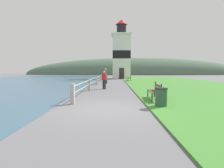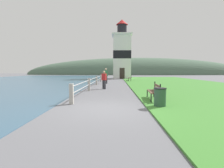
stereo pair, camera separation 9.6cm
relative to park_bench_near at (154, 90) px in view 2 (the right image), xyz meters
name	(u,v)px [view 2 (the right image)]	position (x,y,z in m)	size (l,w,h in m)	color
ground_plane	(105,109)	(-2.46, -2.09, -0.54)	(160.00, 160.00, 0.00)	slate
grass_verge	(179,84)	(5.27, 11.00, -0.51)	(12.00, 39.28, 0.06)	#428433
seawall_railing	(97,80)	(-4.10, 9.54, 0.03)	(0.18, 21.44, 0.96)	#A8A399
park_bench_near	(154,90)	(0.00, 0.00, 0.00)	(0.60, 1.80, 0.94)	brown
park_bench_midway	(130,77)	(0.08, 16.42, 0.00)	(0.64, 1.94, 0.94)	brown
lighthouse	(122,54)	(-0.89, 24.27, 4.19)	(3.72, 3.72, 11.03)	white
person_strolling	(106,75)	(-3.21, 11.46, 0.45)	(0.47, 0.29, 1.82)	#28282D
person_by_railing	(104,79)	(-3.01, 5.47, 0.30)	(0.43, 0.35, 1.54)	#28282D
trash_bin	(160,98)	(-0.14, -1.72, -0.11)	(0.54, 0.54, 0.84)	#2D5138
distant_hillside	(137,75)	(5.54, 54.10, -0.54)	(80.00, 16.00, 12.00)	#4C6651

